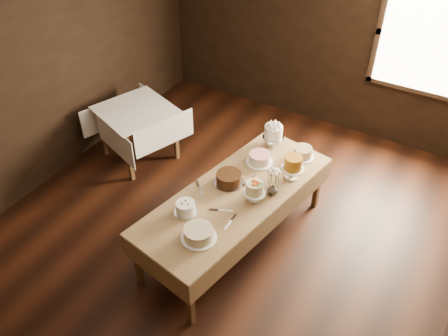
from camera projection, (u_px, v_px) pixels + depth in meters
floor at (215, 242)px, 5.45m from camera, size 5.00×6.00×0.01m
wall_back at (326, 33)px, 6.57m from camera, size 5.00×0.02×2.80m
wall_left at (31, 79)px, 5.55m from camera, size 0.02×6.00×2.80m
window at (426, 41)px, 5.89m from camera, size 1.10×0.05×1.30m
display_table at (236, 197)px, 5.04m from camera, size 1.34×2.49×0.73m
side_table at (136, 115)px, 6.28m from camera, size 1.16×1.16×0.76m
cake_meringue at (273, 136)px, 5.60m from camera, size 0.29×0.29×0.27m
cake_speckled at (303, 153)px, 5.45m from camera, size 0.30×0.30×0.13m
cake_lattice at (260, 159)px, 5.38m from camera, size 0.34×0.34×0.11m
cake_caramel at (292, 169)px, 5.12m from camera, size 0.27×0.27×0.30m
cake_chocolate at (229, 179)px, 5.09m from camera, size 0.33×0.33×0.13m
cake_flowers at (254, 192)px, 4.86m from camera, size 0.23×0.23×0.24m
cake_swirl at (186, 208)px, 4.74m from camera, size 0.27×0.27×0.13m
cake_cream at (199, 234)px, 4.47m from camera, size 0.39×0.39×0.12m
cake_server_a at (226, 210)px, 4.80m from camera, size 0.23×0.13×0.01m
cake_server_b at (228, 225)px, 4.64m from camera, size 0.04×0.24×0.01m
cake_server_c at (251, 178)px, 5.18m from camera, size 0.06×0.24×0.01m
cake_server_d at (268, 189)px, 5.05m from camera, size 0.20×0.17×0.01m
cake_server_e at (200, 190)px, 5.03m from camera, size 0.19×0.19×0.01m
flower_vase at (273, 190)px, 4.96m from camera, size 0.15×0.15×0.12m
flower_bouquet at (274, 177)px, 4.85m from camera, size 0.14×0.14×0.20m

